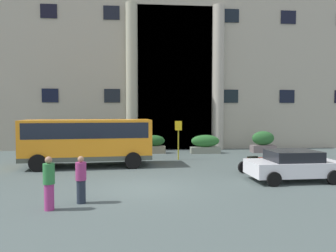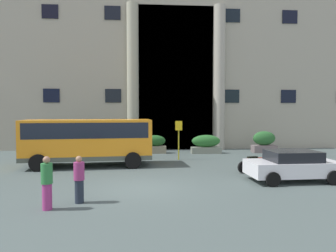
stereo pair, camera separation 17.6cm
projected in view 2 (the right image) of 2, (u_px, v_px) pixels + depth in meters
ground_plane at (143, 190)px, 12.91m from camera, size 80.00×64.00×0.12m
office_building_facade at (143, 39)px, 29.86m from camera, size 42.15×9.71×19.76m
orange_minibus at (88, 138)px, 18.08m from camera, size 7.21×3.30×2.64m
bus_stop_sign at (179, 136)px, 20.41m from camera, size 0.44×0.08×2.49m
hedge_planter_west at (108, 143)px, 23.29m from camera, size 2.16×0.80×1.69m
hedge_planter_entrance_right at (47, 146)px, 22.73m from camera, size 2.19×0.94×1.27m
hedge_planter_east at (155, 145)px, 23.63m from camera, size 1.65×0.77×1.34m
hedge_planter_entrance_left at (264, 142)px, 24.06m from camera, size 1.77×0.89×1.61m
hedge_planter_far_east at (206, 144)px, 23.55m from camera, size 2.19×0.76×1.37m
parked_estate_mid at (293, 165)px, 14.22m from camera, size 4.02×2.20×1.36m
scooter_by_planter at (255, 163)px, 16.26m from camera, size 1.98×0.74×0.89m
pedestrian_man_crossing at (79, 179)px, 10.82m from camera, size 0.36×0.36×1.61m
pedestrian_child_trailing at (47, 183)px, 10.07m from camera, size 0.36×0.36×1.70m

